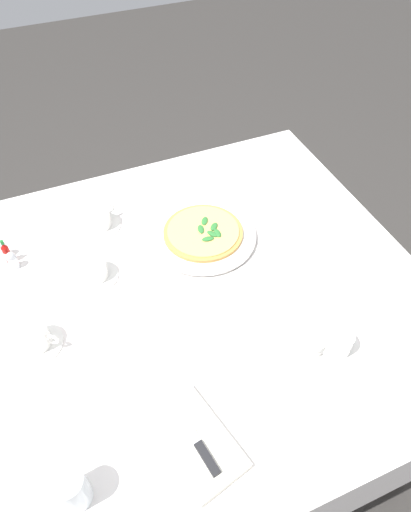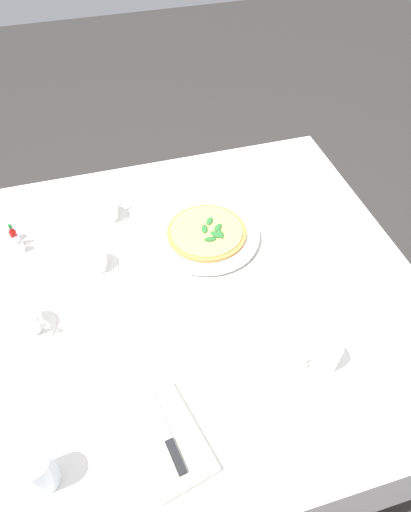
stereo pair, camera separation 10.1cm
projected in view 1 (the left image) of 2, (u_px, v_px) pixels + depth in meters
The scene contains 14 objects.
ground_plane at pixel (207, 402), 1.81m from camera, with size 8.00×8.00×0.00m, color #33302D.
dining_table at pixel (208, 312), 1.36m from camera, with size 1.18×1.18×0.73m.
pizza_plate at pixel (203, 235), 1.38m from camera, with size 0.32×0.32×0.02m.
pizza at pixel (203, 232), 1.37m from camera, with size 0.24×0.24×0.02m.
coffee_cup_near_left at pixel (98, 219), 1.40m from camera, with size 0.13×0.13×0.07m.
coffee_cup_near_right at pixel (336, 342), 1.11m from camera, with size 0.13×0.13×0.07m.
coffee_cup_back_corner at pixel (34, 338), 1.12m from camera, with size 0.13×0.13×0.07m.
coffee_cup_right_edge at pixel (93, 270), 1.27m from camera, with size 0.13×0.13×0.06m.
water_glass_far_right at pixel (72, 490), 0.88m from camera, with size 0.07×0.07×0.10m.
napkin_folded at pixel (195, 441), 0.97m from camera, with size 0.24×0.18×0.02m.
dinner_knife at pixel (194, 438), 0.97m from camera, with size 0.20×0.05×0.01m.
hot_sauce_bottle at pixel (7, 253), 1.30m from camera, with size 0.02×0.02×0.08m.
salt_shaker at pixel (3, 249), 1.33m from camera, with size 0.03×0.03×0.06m.
pepper_shaker at pixel (13, 261), 1.30m from camera, with size 0.03×0.03×0.06m.
Camera 1 is at (-0.73, 0.31, 1.72)m, focal length 32.41 mm.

